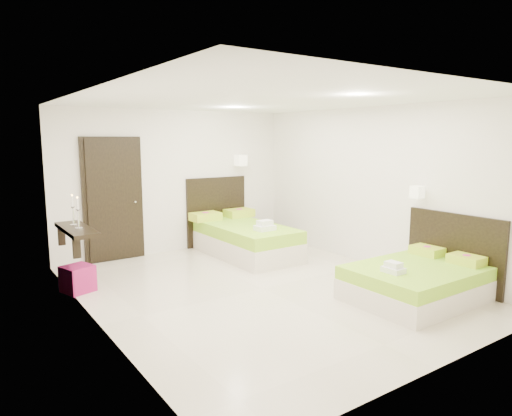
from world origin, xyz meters
TOP-DOWN VIEW (x-y plane):
  - floor at (0.00, 0.00)m, footprint 5.50×5.50m
  - bed_single at (0.83, 1.78)m, footprint 1.28×2.14m
  - bed_double at (1.48, -1.49)m, footprint 1.70×1.45m
  - nightstand at (1.76, 2.19)m, footprint 0.48×0.45m
  - ottoman at (-2.16, 1.34)m, footprint 0.46×0.46m
  - door at (-1.20, 2.70)m, footprint 1.02×0.15m
  - console_shelf at (-2.08, 1.60)m, footprint 0.35×1.20m

SIDE VIEW (x-z plane):
  - floor at x=0.00m, z-range 0.00..0.00m
  - nightstand at x=1.76m, z-range 0.00..0.34m
  - ottoman at x=-2.16m, z-range 0.00..0.36m
  - bed_double at x=1.48m, z-range -0.45..0.96m
  - bed_single at x=0.83m, z-range -0.56..1.21m
  - console_shelf at x=-2.08m, z-range 0.42..1.21m
  - door at x=-1.20m, z-range -0.02..2.12m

